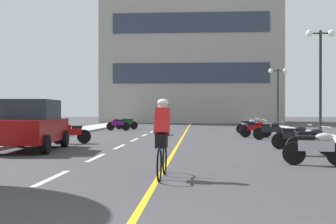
{
  "coord_description": "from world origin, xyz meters",
  "views": [
    {
      "loc": [
        1.1,
        -3.16,
        1.45
      ],
      "look_at": [
        -0.2,
        15.56,
        1.36
      ],
      "focal_mm": 47.17,
      "sensor_mm": 36.0,
      "label": 1
    }
  ],
  "objects_px": {
    "motorcycle_7": "(271,130)",
    "cyclist_rider": "(162,136)",
    "street_lamp_mid": "(320,59)",
    "motorcycle_8": "(256,128)",
    "motorcycle_5": "(295,136)",
    "motorcycle_3": "(316,147)",
    "motorcycle_6": "(71,133)",
    "motorcycle_10": "(249,126)",
    "motorcycle_9": "(254,127)",
    "motorcycle_4": "(311,140)",
    "motorcycle_12": "(126,123)",
    "motorcycle_11": "(118,124)",
    "street_lamp_far": "(278,84)",
    "parked_car_near": "(32,125)"
  },
  "relations": [
    {
      "from": "motorcycle_7",
      "to": "cyclist_rider",
      "type": "height_order",
      "value": "cyclist_rider"
    },
    {
      "from": "street_lamp_mid",
      "to": "motorcycle_8",
      "type": "bearing_deg",
      "value": 168.03
    },
    {
      "from": "motorcycle_8",
      "to": "motorcycle_5",
      "type": "bearing_deg",
      "value": -85.73
    },
    {
      "from": "motorcycle_3",
      "to": "motorcycle_6",
      "type": "xyz_separation_m",
      "value": [
        -8.55,
        6.89,
        0.0
      ]
    },
    {
      "from": "street_lamp_mid",
      "to": "motorcycle_10",
      "type": "distance_m",
      "value": 6.51
    },
    {
      "from": "motorcycle_9",
      "to": "motorcycle_10",
      "type": "distance_m",
      "value": 1.68
    },
    {
      "from": "motorcycle_5",
      "to": "motorcycle_6",
      "type": "height_order",
      "value": "same"
    },
    {
      "from": "motorcycle_6",
      "to": "motorcycle_4",
      "type": "bearing_deg",
      "value": -25.05
    },
    {
      "from": "motorcycle_9",
      "to": "motorcycle_12",
      "type": "height_order",
      "value": "same"
    },
    {
      "from": "motorcycle_5",
      "to": "motorcycle_7",
      "type": "distance_m",
      "value": 4.99
    },
    {
      "from": "motorcycle_3",
      "to": "motorcycle_8",
      "type": "relative_size",
      "value": 0.99
    },
    {
      "from": "street_lamp_mid",
      "to": "cyclist_rider",
      "type": "relative_size",
      "value": 3.06
    },
    {
      "from": "motorcycle_3",
      "to": "motorcycle_11",
      "type": "xyz_separation_m",
      "value": [
        -8.74,
        19.03,
        0.0
      ]
    },
    {
      "from": "motorcycle_6",
      "to": "motorcycle_12",
      "type": "xyz_separation_m",
      "value": [
        0.08,
        14.14,
        0.0
      ]
    },
    {
      "from": "motorcycle_10",
      "to": "motorcycle_3",
      "type": "bearing_deg",
      "value": -90.19
    },
    {
      "from": "motorcycle_11",
      "to": "motorcycle_12",
      "type": "xyz_separation_m",
      "value": [
        0.26,
        2.0,
        0.0
      ]
    },
    {
      "from": "motorcycle_4",
      "to": "cyclist_rider",
      "type": "bearing_deg",
      "value": -131.33
    },
    {
      "from": "motorcycle_8",
      "to": "motorcycle_12",
      "type": "relative_size",
      "value": 1.0
    },
    {
      "from": "motorcycle_12",
      "to": "motorcycle_5",
      "type": "bearing_deg",
      "value": -61.03
    },
    {
      "from": "street_lamp_mid",
      "to": "motorcycle_11",
      "type": "bearing_deg",
      "value": 146.68
    },
    {
      "from": "street_lamp_far",
      "to": "cyclist_rider",
      "type": "height_order",
      "value": "street_lamp_far"
    },
    {
      "from": "motorcycle_6",
      "to": "motorcycle_7",
      "type": "height_order",
      "value": "same"
    },
    {
      "from": "street_lamp_far",
      "to": "motorcycle_3",
      "type": "relative_size",
      "value": 2.72
    },
    {
      "from": "motorcycle_7",
      "to": "motorcycle_3",
      "type": "bearing_deg",
      "value": -92.49
    },
    {
      "from": "parked_car_near",
      "to": "motorcycle_7",
      "type": "relative_size",
      "value": 2.54
    },
    {
      "from": "motorcycle_9",
      "to": "motorcycle_8",
      "type": "bearing_deg",
      "value": -94.0
    },
    {
      "from": "motorcycle_9",
      "to": "motorcycle_11",
      "type": "height_order",
      "value": "same"
    },
    {
      "from": "motorcycle_12",
      "to": "motorcycle_11",
      "type": "bearing_deg",
      "value": -97.53
    },
    {
      "from": "motorcycle_12",
      "to": "cyclist_rider",
      "type": "distance_m",
      "value": 23.8
    },
    {
      "from": "motorcycle_11",
      "to": "motorcycle_4",
      "type": "bearing_deg",
      "value": -60.53
    },
    {
      "from": "motorcycle_3",
      "to": "motorcycle_9",
      "type": "height_order",
      "value": "same"
    },
    {
      "from": "motorcycle_9",
      "to": "motorcycle_10",
      "type": "xyz_separation_m",
      "value": [
        -0.06,
        1.68,
        0.0
      ]
    },
    {
      "from": "street_lamp_mid",
      "to": "motorcycle_3",
      "type": "distance_m",
      "value": 12.19
    },
    {
      "from": "motorcycle_6",
      "to": "cyclist_rider",
      "type": "height_order",
      "value": "cyclist_rider"
    },
    {
      "from": "motorcycle_4",
      "to": "motorcycle_5",
      "type": "bearing_deg",
      "value": 90.7
    },
    {
      "from": "motorcycle_6",
      "to": "motorcycle_12",
      "type": "height_order",
      "value": "same"
    },
    {
      "from": "motorcycle_8",
      "to": "street_lamp_far",
      "type": "bearing_deg",
      "value": 74.49
    },
    {
      "from": "parked_car_near",
      "to": "motorcycle_4",
      "type": "bearing_deg",
      "value": -6.34
    },
    {
      "from": "motorcycle_4",
      "to": "motorcycle_12",
      "type": "distance_m",
      "value": 20.46
    },
    {
      "from": "parked_car_near",
      "to": "motorcycle_7",
      "type": "bearing_deg",
      "value": 32.95
    },
    {
      "from": "motorcycle_8",
      "to": "motorcycle_12",
      "type": "distance_m",
      "value": 12.43
    },
    {
      "from": "motorcycle_11",
      "to": "motorcycle_5",
      "type": "bearing_deg",
      "value": -56.96
    },
    {
      "from": "parked_car_near",
      "to": "motorcycle_10",
      "type": "height_order",
      "value": "parked_car_near"
    },
    {
      "from": "motorcycle_4",
      "to": "motorcycle_6",
      "type": "bearing_deg",
      "value": 154.95
    },
    {
      "from": "motorcycle_4",
      "to": "parked_car_near",
      "type": "bearing_deg",
      "value": 173.66
    },
    {
      "from": "motorcycle_4",
      "to": "motorcycle_5",
      "type": "height_order",
      "value": "same"
    },
    {
      "from": "street_lamp_mid",
      "to": "motorcycle_7",
      "type": "bearing_deg",
      "value": -152.76
    },
    {
      "from": "motorcycle_5",
      "to": "street_lamp_mid",
      "type": "bearing_deg",
      "value": 67.54
    },
    {
      "from": "street_lamp_far",
      "to": "motorcycle_12",
      "type": "xyz_separation_m",
      "value": [
        -11.6,
        -2.27,
        -3.05
      ]
    },
    {
      "from": "motorcycle_7",
      "to": "motorcycle_11",
      "type": "height_order",
      "value": "same"
    }
  ]
}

